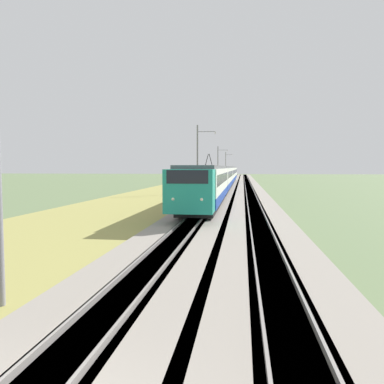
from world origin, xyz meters
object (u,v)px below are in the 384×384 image
catenary_mast_mid (198,159)px  catenary_mast_distant (226,164)px  passenger_train (224,176)px  catenary_mast_far (218,164)px

catenary_mast_mid → catenary_mast_distant: size_ratio=1.03×
passenger_train → catenary_mast_far: 32.12m
catenary_mast_mid → catenary_mast_distant: catenary_mast_mid is taller
passenger_train → catenary_mast_mid: bearing=-16.5°
passenger_train → catenary_mast_distant: catenary_mast_distant is taller
passenger_train → catenary_mast_far: (31.90, 2.99, 2.27)m
catenary_mast_far → catenary_mast_mid: bearing=180.0°
catenary_mast_far → catenary_mast_distant: catenary_mast_distant is taller
catenary_mast_mid → passenger_train: bearing=-16.5°
passenger_train → catenary_mast_distant: bearing=-177.7°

